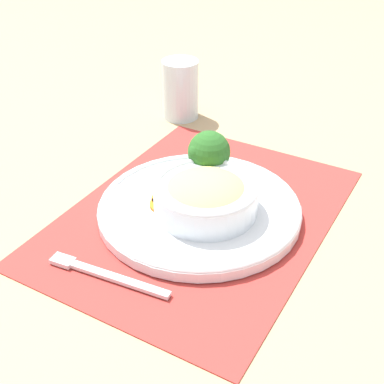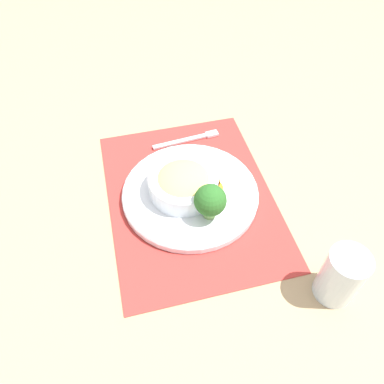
{
  "view_description": "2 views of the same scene",
  "coord_description": "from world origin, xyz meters",
  "px_view_note": "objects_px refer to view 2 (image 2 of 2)",
  "views": [
    {
      "loc": [
        -0.57,
        -0.39,
        0.5
      ],
      "look_at": [
        0.0,
        0.02,
        0.04
      ],
      "focal_mm": 50.0,
      "sensor_mm": 36.0,
      "label": 1
    },
    {
      "loc": [
        0.55,
        -0.08,
        0.69
      ],
      "look_at": [
        0.02,
        0.0,
        0.04
      ],
      "focal_mm": 35.0,
      "sensor_mm": 36.0,
      "label": 2
    }
  ],
  "objects_px": {
    "bowl": "(183,182)",
    "broccoli_floret": "(210,200)",
    "water_glass": "(340,278)",
    "fork": "(193,138)"
  },
  "relations": [
    {
      "from": "bowl",
      "to": "water_glass",
      "type": "height_order",
      "value": "water_glass"
    },
    {
      "from": "bowl",
      "to": "broccoli_floret",
      "type": "xyz_separation_m",
      "value": [
        0.08,
        0.05,
        0.02
      ]
    },
    {
      "from": "broccoli_floret",
      "to": "fork",
      "type": "xyz_separation_m",
      "value": [
        -0.27,
        0.0,
        -0.06
      ]
    },
    {
      "from": "bowl",
      "to": "water_glass",
      "type": "distance_m",
      "value": 0.38
    },
    {
      "from": "broccoli_floret",
      "to": "fork",
      "type": "bearing_deg",
      "value": 179.47
    },
    {
      "from": "bowl",
      "to": "broccoli_floret",
      "type": "relative_size",
      "value": 1.84
    },
    {
      "from": "bowl",
      "to": "broccoli_floret",
      "type": "distance_m",
      "value": 0.09
    },
    {
      "from": "water_glass",
      "to": "fork",
      "type": "bearing_deg",
      "value": -156.56
    },
    {
      "from": "water_glass",
      "to": "fork",
      "type": "distance_m",
      "value": 0.52
    },
    {
      "from": "broccoli_floret",
      "to": "water_glass",
      "type": "distance_m",
      "value": 0.29
    }
  ]
}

